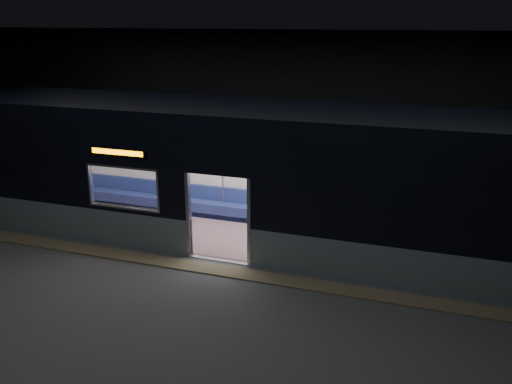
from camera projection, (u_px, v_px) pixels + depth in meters
The scene contains 7 objects.
station_floor at pixel (200, 281), 11.52m from camera, with size 24.00×14.00×0.01m, color #47494C.
station_envelope at pixel (194, 109), 10.39m from camera, with size 24.00×14.00×5.00m.
tactile_strip at pixel (211, 269), 12.01m from camera, with size 22.80×0.50×0.03m, color #8C7F59.
metro_car at pixel (241, 167), 13.24m from camera, with size 18.00×3.04×3.35m.
passenger at pixel (444, 215), 12.97m from camera, with size 0.45×0.74×1.42m.
handbag at pixel (444, 223), 12.79m from camera, with size 0.32×0.27×0.16m, color black.
transit_map at pixel (445, 184), 13.06m from camera, with size 1.07×0.03×0.70m, color white.
Camera 1 is at (4.50, -9.43, 5.32)m, focal length 38.00 mm.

